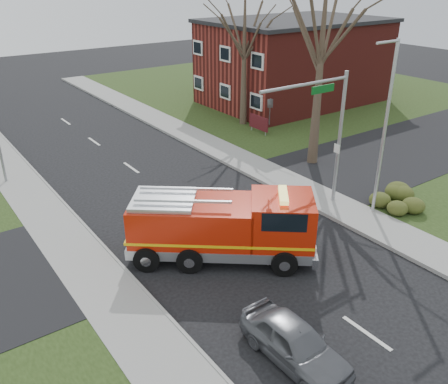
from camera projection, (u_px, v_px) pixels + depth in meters
ground at (254, 254)px, 20.28m from camera, size 120.00×120.00×0.00m
sidewalk_right at (351, 213)px, 23.51m from camera, size 2.40×80.00×0.15m
sidewalk_left at (119, 307)px, 16.98m from camera, size 2.40×80.00×0.15m
brick_building at (294, 61)px, 41.97m from camera, size 15.40×10.40×7.25m
health_center_sign at (259, 123)px, 34.63m from camera, size 0.12×2.00×1.40m
hedge_corner at (405, 197)px, 24.04m from camera, size 2.80×2.00×0.90m
bare_tree_near at (322, 41)px, 26.54m from camera, size 6.00×6.00×12.00m
bare_tree_far at (244, 39)px, 34.34m from camera, size 5.25×5.25×10.50m
traffic_signal_mast at (323, 119)px, 22.12m from camera, size 5.29×0.18×6.80m
streetlight_pole at (385, 126)px, 21.74m from camera, size 1.48×0.16×8.40m
fire_engine at (224, 228)px, 19.58m from camera, size 7.45×6.68×3.03m
parked_car_maroon at (294, 342)px, 14.53m from camera, size 1.65×3.99×1.35m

